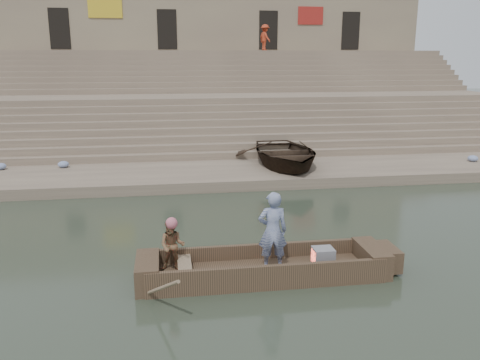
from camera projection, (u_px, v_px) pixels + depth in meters
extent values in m
plane|color=#263024|center=(264.00, 256.00, 12.38)|extent=(120.00, 120.00, 0.00)
cube|color=gray|center=(226.00, 174.00, 20.00)|extent=(32.00, 4.00, 0.40)
cube|color=gray|center=(209.00, 121.00, 26.90)|extent=(32.00, 3.00, 2.80)
cube|color=gray|center=(199.00, 90.00, 33.33)|extent=(32.00, 3.00, 5.20)
cube|color=gray|center=(219.00, 160.00, 22.12)|extent=(32.00, 0.50, 0.70)
cube|color=gray|center=(218.00, 154.00, 22.57)|extent=(32.00, 0.50, 1.00)
cube|color=gray|center=(217.00, 149.00, 23.01)|extent=(32.00, 0.50, 1.30)
cube|color=gray|center=(216.00, 144.00, 23.45)|extent=(32.00, 0.50, 1.60)
cube|color=gray|center=(215.00, 139.00, 23.90)|extent=(32.00, 0.50, 1.90)
cube|color=gray|center=(214.00, 135.00, 24.34)|extent=(32.00, 0.50, 2.20)
cube|color=gray|center=(213.00, 130.00, 24.78)|extent=(32.00, 0.50, 2.50)
cube|color=gray|center=(212.00, 126.00, 25.23)|extent=(32.00, 0.50, 2.80)
cube|color=gray|center=(206.00, 115.00, 28.55)|extent=(32.00, 0.50, 3.10)
cube|color=gray|center=(205.00, 111.00, 28.99)|extent=(32.00, 0.50, 3.40)
cube|color=gray|center=(205.00, 108.00, 29.43)|extent=(32.00, 0.50, 3.70)
cube|color=gray|center=(204.00, 105.00, 29.88)|extent=(32.00, 0.50, 4.00)
cube|color=gray|center=(203.00, 101.00, 30.32)|extent=(32.00, 0.50, 4.30)
cube|color=gray|center=(202.00, 98.00, 30.76)|extent=(32.00, 0.50, 4.60)
cube|color=gray|center=(202.00, 95.00, 31.21)|extent=(32.00, 0.50, 4.90)
cube|color=gray|center=(201.00, 92.00, 31.65)|extent=(32.00, 0.50, 5.20)
cube|color=gray|center=(195.00, 46.00, 36.44)|extent=(32.00, 5.00, 11.20)
cube|color=black|center=(60.00, 29.00, 32.54)|extent=(1.30, 0.18, 2.60)
cube|color=black|center=(167.00, 29.00, 33.55)|extent=(1.30, 0.18, 2.60)
cube|color=black|center=(268.00, 30.00, 34.56)|extent=(1.30, 0.18, 2.60)
cube|color=black|center=(350.00, 31.00, 35.43)|extent=(1.30, 0.18, 2.60)
cube|color=gold|center=(105.00, 7.00, 32.57)|extent=(2.20, 0.10, 1.40)
cube|color=maroon|center=(311.00, 16.00, 34.69)|extent=(1.80, 0.10, 1.20)
cube|color=brown|center=(263.00, 273.00, 11.13)|extent=(5.00, 1.30, 0.22)
cube|color=brown|center=(269.00, 278.00, 10.49)|extent=(5.20, 0.12, 0.56)
cube|color=brown|center=(258.00, 255.00, 11.68)|extent=(5.20, 0.12, 0.56)
cube|color=brown|center=(148.00, 272.00, 10.72)|extent=(0.50, 1.30, 0.60)
cube|color=brown|center=(371.00, 258.00, 11.45)|extent=(0.50, 1.30, 0.60)
cube|color=brown|center=(388.00, 257.00, 11.51)|extent=(0.35, 0.90, 0.50)
cube|color=#937A5B|center=(185.00, 266.00, 10.81)|extent=(0.30, 1.20, 0.08)
cylinder|color=#937A5B|center=(154.00, 291.00, 9.87)|extent=(1.03, 2.10, 1.36)
sphere|color=#C05F6D|center=(172.00, 223.00, 10.74)|extent=(0.26, 0.26, 0.26)
imported|color=navy|center=(273.00, 231.00, 10.89)|extent=(0.67, 0.47, 1.78)
imported|color=#216334|center=(172.00, 246.00, 10.87)|extent=(0.64, 0.54, 1.16)
cube|color=gray|center=(323.00, 257.00, 11.26)|extent=(0.46, 0.42, 0.40)
cube|color=#E5593F|center=(314.00, 257.00, 11.22)|extent=(0.04, 0.34, 0.32)
imported|color=#2D2116|center=(285.00, 153.00, 20.53)|extent=(3.70, 5.13, 1.05)
imported|color=#AD371D|center=(265.00, 37.00, 32.37)|extent=(0.94, 1.21, 1.65)
ellipsoid|color=#3F5999|center=(63.00, 164.00, 20.32)|extent=(0.44, 0.44, 0.26)
ellipsoid|color=#3F5999|center=(1.00, 166.00, 19.94)|extent=(0.44, 0.44, 0.26)
ellipsoid|color=#3F5999|center=(473.00, 158.00, 21.49)|extent=(0.44, 0.44, 0.26)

